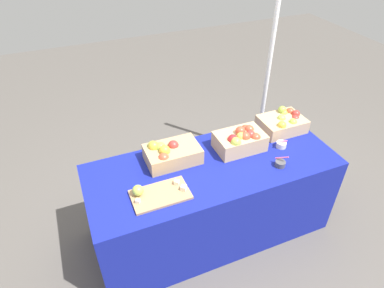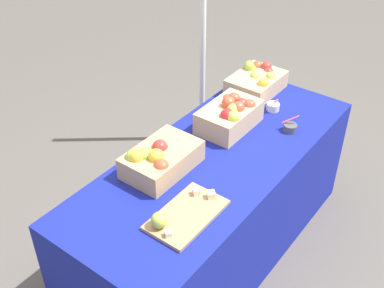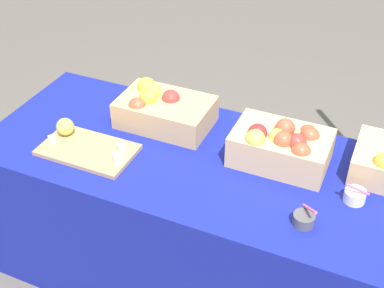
% 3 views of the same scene
% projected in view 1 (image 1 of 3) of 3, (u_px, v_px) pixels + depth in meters
% --- Properties ---
extents(ground_plane, '(10.00, 10.00, 0.00)m').
position_uv_depth(ground_plane, '(210.00, 228.00, 2.95)').
color(ground_plane, '#56514C').
extents(table, '(1.90, 0.76, 0.74)m').
position_uv_depth(table, '(212.00, 199.00, 2.73)').
color(table, navy).
rests_on(table, ground_plane).
extents(apple_crate_left, '(0.37, 0.27, 0.17)m').
position_uv_depth(apple_crate_left, '(283.00, 123.00, 2.83)').
color(apple_crate_left, tan).
rests_on(apple_crate_left, table).
extents(apple_crate_middle, '(0.38, 0.24, 0.19)m').
position_uv_depth(apple_crate_middle, '(241.00, 140.00, 2.61)').
color(apple_crate_middle, tan).
rests_on(apple_crate_middle, table).
extents(apple_crate_right, '(0.40, 0.26, 0.17)m').
position_uv_depth(apple_crate_right, '(170.00, 153.00, 2.49)').
color(apple_crate_right, tan).
rests_on(apple_crate_right, table).
extents(cutting_board_front, '(0.39, 0.23, 0.09)m').
position_uv_depth(cutting_board_front, '(156.00, 193.00, 2.23)').
color(cutting_board_front, tan).
rests_on(cutting_board_front, table).
extents(sample_bowl_near, '(0.09, 0.08, 0.09)m').
position_uv_depth(sample_bowl_near, '(281.00, 145.00, 2.66)').
color(sample_bowl_near, silver).
rests_on(sample_bowl_near, table).
extents(sample_bowl_mid, '(0.08, 0.09, 0.10)m').
position_uv_depth(sample_bowl_mid, '(280.00, 164.00, 2.47)').
color(sample_bowl_mid, '#4C4C51').
rests_on(sample_bowl_mid, table).
extents(tent_pole, '(0.04, 0.04, 1.91)m').
position_uv_depth(tent_pole, '(268.00, 75.00, 3.23)').
color(tent_pole, white).
rests_on(tent_pole, ground_plane).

